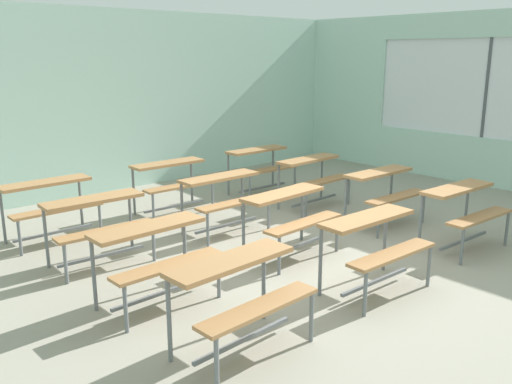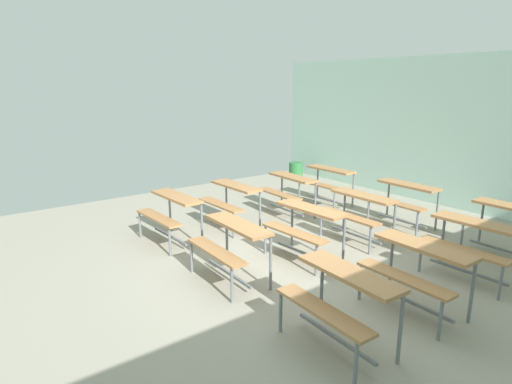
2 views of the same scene
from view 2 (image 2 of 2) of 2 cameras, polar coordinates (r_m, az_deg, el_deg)
name	(u,v)px [view 2 (image 2 of 2)]	position (r m, az deg, el deg)	size (l,w,h in m)	color
ground	(293,266)	(6.04, 4.97, -9.78)	(10.00, 9.00, 0.05)	gray
wall_back	(468,134)	(9.23, 26.56, 6.97)	(10.00, 0.12, 3.00)	silver
desk_bench_r0c0	(170,208)	(6.76, -11.38, -2.06)	(1.12, 0.63, 0.74)	#A87547
desk_bench_r0c1	(231,238)	(5.34, -3.43, -6.22)	(1.12, 0.63, 0.74)	#A87547
desk_bench_r0c2	(340,292)	(4.11, 11.17, -12.97)	(1.13, 0.64, 0.74)	#A87547
desk_bench_r1c0	(231,196)	(7.35, -3.42, -0.48)	(1.11, 0.61, 0.74)	#A87547
desk_bench_r1c1	(305,221)	(6.02, 6.57, -3.88)	(1.13, 0.64, 0.74)	#A87547
desk_bench_r1c2	(417,262)	(4.95, 20.73, -8.81)	(1.12, 0.62, 0.74)	#A87547
desk_bench_r2c0	(288,186)	(8.07, 4.29, 0.82)	(1.13, 0.64, 0.74)	#A87547
desk_bench_r2c1	(358,207)	(6.87, 13.54, -1.92)	(1.11, 0.60, 0.74)	#A87547
desk_bench_r2c2	(472,237)	(6.03, 27.00, -5.38)	(1.12, 0.62, 0.74)	#A87547
desk_bench_r3c0	(327,177)	(8.91, 9.46, 1.95)	(1.10, 0.59, 0.74)	#A87547
desk_bench_r3c1	(404,195)	(7.83, 19.18, -0.34)	(1.12, 0.62, 0.74)	#A87547
desk_bench_r3c2	(510,219)	(7.05, 30.86, -3.16)	(1.11, 0.61, 0.74)	#A87547
trash_bin	(296,170)	(11.36, 5.35, 2.90)	(0.36, 0.36, 0.43)	#2D6B38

